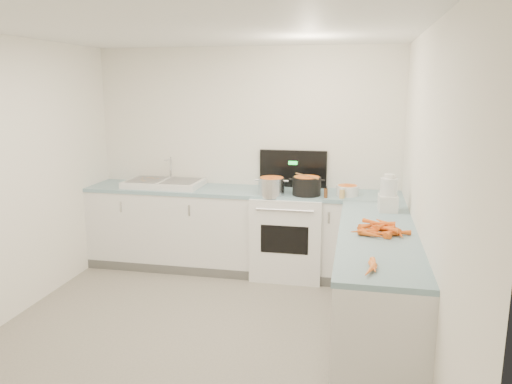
% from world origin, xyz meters
% --- Properties ---
extents(floor, '(3.50, 4.00, 0.00)m').
position_xyz_m(floor, '(0.00, 0.00, 0.00)').
color(floor, gray).
rests_on(floor, ground).
extents(ceiling, '(3.50, 4.00, 0.00)m').
position_xyz_m(ceiling, '(0.00, 0.00, 2.50)').
color(ceiling, white).
rests_on(ceiling, ground).
extents(wall_back, '(3.50, 0.00, 2.50)m').
position_xyz_m(wall_back, '(0.00, 2.00, 1.25)').
color(wall_back, white).
rests_on(wall_back, ground).
extents(wall_front, '(3.50, 0.00, 2.50)m').
position_xyz_m(wall_front, '(0.00, -2.00, 1.25)').
color(wall_front, white).
rests_on(wall_front, ground).
extents(wall_right, '(0.00, 4.00, 2.50)m').
position_xyz_m(wall_right, '(1.75, 0.00, 1.25)').
color(wall_right, white).
rests_on(wall_right, ground).
extents(counter_back, '(3.50, 0.62, 0.94)m').
position_xyz_m(counter_back, '(0.00, 1.70, 0.47)').
color(counter_back, white).
rests_on(counter_back, ground).
extents(counter_right, '(0.62, 2.20, 0.94)m').
position_xyz_m(counter_right, '(1.45, 0.30, 0.47)').
color(counter_right, white).
rests_on(counter_right, ground).
extents(stove, '(0.76, 0.65, 1.36)m').
position_xyz_m(stove, '(0.55, 1.69, 0.47)').
color(stove, white).
rests_on(stove, ground).
extents(sink, '(0.86, 0.52, 0.31)m').
position_xyz_m(sink, '(-0.90, 1.70, 0.98)').
color(sink, white).
rests_on(sink, counter_back).
extents(steel_pot, '(0.30, 0.30, 0.20)m').
position_xyz_m(steel_pot, '(0.38, 1.51, 1.02)').
color(steel_pot, silver).
rests_on(steel_pot, stove).
extents(black_pot, '(0.38, 0.38, 0.21)m').
position_xyz_m(black_pot, '(0.75, 1.56, 1.03)').
color(black_pot, black).
rests_on(black_pot, stove).
extents(wooden_spoon, '(0.28, 0.30, 0.02)m').
position_xyz_m(wooden_spoon, '(0.75, 1.56, 1.14)').
color(wooden_spoon, '#AD7A47').
rests_on(wooden_spoon, black_pot).
extents(mixing_bowl, '(0.27, 0.27, 0.11)m').
position_xyz_m(mixing_bowl, '(1.17, 1.63, 0.99)').
color(mixing_bowl, white).
rests_on(mixing_bowl, counter_back).
extents(extract_bottle, '(0.04, 0.04, 0.10)m').
position_xyz_m(extract_bottle, '(0.96, 1.47, 0.99)').
color(extract_bottle, '#593319').
rests_on(extract_bottle, counter_back).
extents(spice_jar, '(0.05, 0.05, 0.09)m').
position_xyz_m(spice_jar, '(1.12, 1.49, 0.99)').
color(spice_jar, '#E5B266').
rests_on(spice_jar, counter_back).
extents(food_processor, '(0.18, 0.21, 0.34)m').
position_xyz_m(food_processor, '(1.55, 1.03, 1.09)').
color(food_processor, white).
rests_on(food_processor, counter_right).
extents(carrot_pile, '(0.46, 0.40, 0.09)m').
position_xyz_m(carrot_pile, '(1.47, 0.28, 0.98)').
color(carrot_pile, orange).
rests_on(carrot_pile, counter_right).
extents(peeled_carrots, '(0.11, 0.30, 0.04)m').
position_xyz_m(peeled_carrots, '(1.38, -0.55, 0.96)').
color(peeled_carrots, orange).
rests_on(peeled_carrots, counter_right).
extents(peelings, '(0.21, 0.22, 0.01)m').
position_xyz_m(peelings, '(-1.09, 1.70, 1.02)').
color(peelings, tan).
rests_on(peelings, sink).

